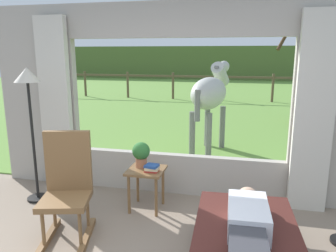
% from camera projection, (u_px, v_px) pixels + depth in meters
% --- Properties ---
extents(back_wall_with_window, '(5.20, 0.12, 2.55)m').
position_uv_depth(back_wall_with_window, '(176.00, 104.00, 4.33)').
color(back_wall_with_window, '#ADA599').
rests_on(back_wall_with_window, ground_plane).
extents(curtain_panel_left, '(0.44, 0.10, 2.40)m').
position_uv_depth(curtain_panel_left, '(56.00, 105.00, 4.58)').
color(curtain_panel_left, beige).
rests_on(curtain_panel_left, ground_plane).
extents(curtain_panel_right, '(0.44, 0.10, 2.40)m').
position_uv_depth(curtain_panel_right, '(314.00, 115.00, 3.84)').
color(curtain_panel_right, beige).
rests_on(curtain_panel_right, ground_plane).
extents(outdoor_pasture_lawn, '(36.00, 21.68, 0.02)m').
position_uv_depth(outdoor_pasture_lawn, '(223.00, 95.00, 14.97)').
color(outdoor_pasture_lawn, olive).
rests_on(outdoor_pasture_lawn, ground_plane).
extents(distant_hill_ridge, '(36.00, 2.00, 2.40)m').
position_uv_depth(distant_hill_ridge, '(232.00, 63.00, 24.07)').
color(distant_hill_ridge, '#4F6431').
rests_on(distant_hill_ridge, ground_plane).
extents(reclining_person, '(0.36, 1.43, 0.22)m').
position_uv_depth(reclining_person, '(248.00, 229.00, 2.64)').
color(reclining_person, silver).
rests_on(reclining_person, recliner_sofa).
extents(rocking_chair, '(0.62, 0.77, 1.12)m').
position_uv_depth(rocking_chair, '(67.00, 187.00, 3.41)').
color(rocking_chair, brown).
rests_on(rocking_chair, ground_plane).
extents(side_table, '(0.44, 0.44, 0.52)m').
position_uv_depth(side_table, '(146.00, 176.00, 4.02)').
color(side_table, brown).
rests_on(side_table, ground_plane).
extents(potted_plant, '(0.22, 0.22, 0.32)m').
position_uv_depth(potted_plant, '(141.00, 153.00, 4.03)').
color(potted_plant, '#9E6042').
rests_on(potted_plant, side_table).
extents(book_stack, '(0.17, 0.16, 0.09)m').
position_uv_depth(book_stack, '(152.00, 168.00, 3.91)').
color(book_stack, '#B22D28').
rests_on(book_stack, side_table).
extents(floor_lamp_left, '(0.32, 0.32, 1.74)m').
position_uv_depth(floor_lamp_left, '(29.00, 95.00, 4.07)').
color(floor_lamp_left, black).
rests_on(floor_lamp_left, ground_plane).
extents(horse, '(0.83, 1.82, 1.73)m').
position_uv_depth(horse, '(210.00, 94.00, 6.23)').
color(horse, '#B2B2AD').
rests_on(horse, outdoor_pasture_lawn).
extents(pasture_tree, '(1.50, 1.52, 3.53)m').
position_uv_depth(pasture_tree, '(304.00, 64.00, 8.65)').
color(pasture_tree, '#4C3823').
rests_on(pasture_tree, outdoor_pasture_lawn).
extents(pasture_fence_line, '(16.10, 0.10, 1.10)m').
position_uv_depth(pasture_fence_line, '(221.00, 83.00, 13.20)').
color(pasture_fence_line, brown).
rests_on(pasture_fence_line, outdoor_pasture_lawn).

